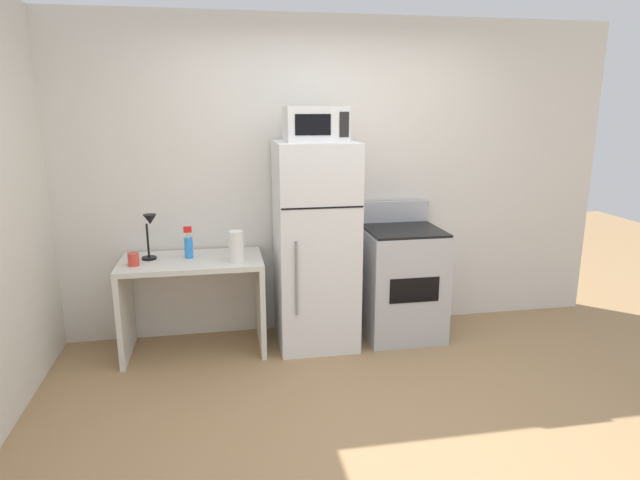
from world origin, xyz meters
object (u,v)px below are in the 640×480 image
object	(u,v)px
desk_lamp	(150,229)
oven_range	(402,282)
coffee_mug	(133,259)
refrigerator	(315,245)
microwave	(316,124)
paper_towel_roll	(236,247)
desk	(193,288)
spray_bottle	(189,245)

from	to	relation	value
desk_lamp	oven_range	bearing A→B (deg)	-1.19
coffee_mug	refrigerator	bearing A→B (deg)	3.75
desk_lamp	coffee_mug	xyz separation A→B (m)	(-0.11, -0.14, -0.19)
coffee_mug	microwave	bearing A→B (deg)	2.87
paper_towel_roll	oven_range	bearing A→B (deg)	6.23
desk	coffee_mug	bearing A→B (deg)	-165.76
refrigerator	desk_lamp	bearing A→B (deg)	177.62
paper_towel_roll	coffee_mug	size ratio (longest dim) A/B	2.53
spray_bottle	microwave	xyz separation A→B (m)	(0.98, -0.07, 0.91)
spray_bottle	oven_range	xyz separation A→B (m)	(1.72, -0.04, -0.38)
desk_lamp	microwave	world-z (taller)	microwave
spray_bottle	coffee_mug	bearing A→B (deg)	-160.06
paper_towel_roll	spray_bottle	bearing A→B (deg)	152.21
spray_bottle	paper_towel_roll	xyz separation A→B (m)	(0.36, -0.19, 0.02)
microwave	refrigerator	bearing A→B (deg)	90.32
desk	microwave	size ratio (longest dim) A/B	2.35
desk_lamp	refrigerator	bearing A→B (deg)	-2.38
desk_lamp	paper_towel_roll	bearing A→B (deg)	-16.56
desk	coffee_mug	world-z (taller)	coffee_mug
microwave	coffee_mug	bearing A→B (deg)	-177.13
desk	coffee_mug	distance (m)	0.51
coffee_mug	refrigerator	world-z (taller)	refrigerator
oven_range	desk	bearing A→B (deg)	179.91
microwave	desk	bearing A→B (deg)	177.94
desk	spray_bottle	world-z (taller)	spray_bottle
desk	microwave	distance (m)	1.58
desk_lamp	microwave	distance (m)	1.48
spray_bottle	refrigerator	bearing A→B (deg)	-3.02
refrigerator	oven_range	world-z (taller)	refrigerator
desk_lamp	coffee_mug	bearing A→B (deg)	-128.31
desk	desk_lamp	size ratio (longest dim) A/B	3.06
coffee_mug	paper_towel_roll	bearing A→B (deg)	-3.59
desk	desk_lamp	world-z (taller)	desk_lamp
microwave	oven_range	world-z (taller)	microwave
spray_bottle	paper_towel_roll	bearing A→B (deg)	-27.79
coffee_mug	oven_range	distance (m)	2.14
paper_towel_roll	microwave	size ratio (longest dim) A/B	0.52
paper_towel_roll	refrigerator	bearing A→B (deg)	12.38
desk	desk_lamp	bearing A→B (deg)	172.53
desk	refrigerator	bearing A→B (deg)	-0.81
refrigerator	microwave	xyz separation A→B (m)	(0.00, -0.02, 0.95)
paper_towel_roll	refrigerator	size ratio (longest dim) A/B	0.15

